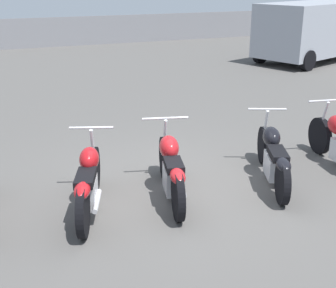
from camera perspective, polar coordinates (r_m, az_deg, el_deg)
name	(u,v)px	position (r m, az deg, el deg)	size (l,w,h in m)	color
ground_plane	(172,187)	(7.24, 0.53, -5.28)	(60.00, 60.00, 0.00)	#514F4C
fence_back	(32,33)	(22.07, -16.28, 12.84)	(40.00, 0.04, 1.30)	gray
motorcycle_slot_1	(89,182)	(6.44, -9.65, -4.58)	(0.90, 1.93, 1.03)	black
motorcycle_slot_2	(171,168)	(6.75, 0.38, -2.99)	(0.82, 2.02, 1.04)	black
motorcycle_slot_3	(273,157)	(7.44, 12.71, -1.51)	(1.06, 2.05, 1.00)	black
parked_van	(317,28)	(18.89, 17.76, 13.28)	(5.69, 3.70, 2.14)	#999EA8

